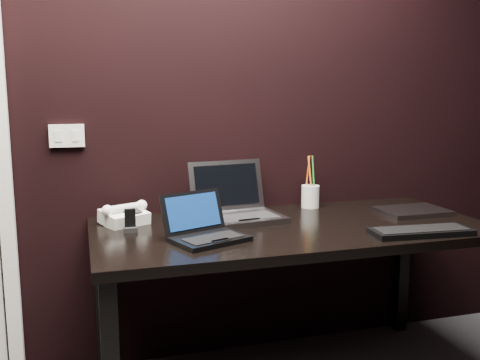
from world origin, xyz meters
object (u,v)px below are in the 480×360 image
object	(u,v)px
silver_laptop	(237,209)
mobile_phone	(130,223)
desk	(291,242)
pen_cup	(310,195)
closed_laptop	(413,211)
desk_phone	(124,215)
ext_keyboard	(421,231)
netbook	(205,231)

from	to	relation	value
silver_laptop	mobile_phone	distance (m)	0.49
desk	pen_cup	world-z (taller)	pen_cup
closed_laptop	pen_cup	size ratio (longest dim) A/B	1.20
silver_laptop	desk_phone	xyz separation A→B (m)	(-0.50, 0.05, -0.01)
ext_keyboard	closed_laptop	bearing A→B (deg)	60.25
silver_laptop	pen_cup	world-z (taller)	pen_cup
pen_cup	mobile_phone	bearing A→B (deg)	-166.45
netbook	silver_laptop	distance (m)	0.37
closed_laptop	pen_cup	bearing A→B (deg)	147.30
desk	mobile_phone	distance (m)	0.70
mobile_phone	pen_cup	size ratio (longest dim) A/B	0.36
netbook	pen_cup	bearing A→B (deg)	34.07
netbook	mobile_phone	world-z (taller)	netbook
netbook	desk_phone	distance (m)	0.45
silver_laptop	pen_cup	size ratio (longest dim) A/B	1.55
closed_laptop	ext_keyboard	bearing A→B (deg)	-119.75
silver_laptop	mobile_phone	size ratio (longest dim) A/B	4.32
desk	mobile_phone	bearing A→B (deg)	172.16
desk	pen_cup	distance (m)	0.41
netbook	desk_phone	xyz separation A→B (m)	(-0.28, 0.35, 0.00)
silver_laptop	desk_phone	size ratio (longest dim) A/B	1.78
pen_cup	netbook	bearing A→B (deg)	-145.93
closed_laptop	mobile_phone	xyz separation A→B (m)	(-1.32, 0.05, 0.02)
silver_laptop	ext_keyboard	xyz separation A→B (m)	(0.64, -0.47, -0.04)
netbook	pen_cup	distance (m)	0.77
desk	netbook	world-z (taller)	netbook
silver_laptop	ext_keyboard	world-z (taller)	silver_laptop
silver_laptop	desk_phone	distance (m)	0.50
desk	desk_phone	xyz separation A→B (m)	(-0.69, 0.23, 0.12)
mobile_phone	ext_keyboard	bearing A→B (deg)	-19.10
desk	desk_phone	bearing A→B (deg)	162.00
desk	ext_keyboard	distance (m)	0.54
netbook	ext_keyboard	bearing A→B (deg)	-11.60
silver_laptop	closed_laptop	size ratio (longest dim) A/B	1.29
ext_keyboard	desk_phone	world-z (taller)	desk_phone
desk_phone	mobile_phone	size ratio (longest dim) A/B	2.43
ext_keyboard	closed_laptop	distance (m)	0.40
desk	netbook	xyz separation A→B (m)	(-0.41, -0.12, 0.11)
ext_keyboard	silver_laptop	bearing A→B (deg)	143.67
ext_keyboard	desk_phone	size ratio (longest dim) A/B	1.86
silver_laptop	desk	bearing A→B (deg)	-41.64
desk	closed_laptop	bearing A→B (deg)	4.24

